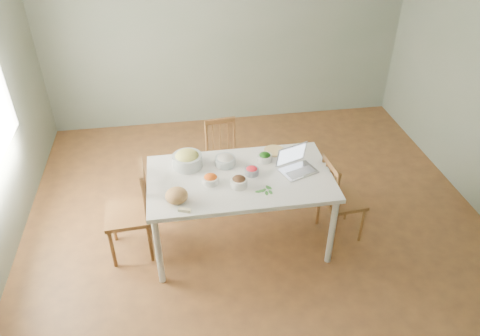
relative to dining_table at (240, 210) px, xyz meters
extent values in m
cube|color=brown|center=(0.22, 0.14, -0.41)|extent=(5.00, 5.00, 0.00)
cube|color=gray|center=(0.22, 2.64, 0.94)|extent=(5.00, 0.00, 2.70)
ellipsoid|color=tan|center=(-0.61, -0.28, 0.47)|extent=(0.22, 0.22, 0.13)
cube|color=#F1EAB7|center=(-0.55, -0.43, 0.42)|extent=(0.11, 0.07, 0.03)
cylinder|color=#E2C07D|center=(0.42, 0.38, 0.42)|extent=(0.25, 0.25, 0.02)
camera|label=1|loc=(-0.55, -3.43, 2.95)|focal=34.01mm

